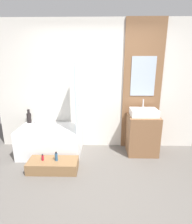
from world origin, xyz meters
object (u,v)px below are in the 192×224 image
object	(u,v)px
bathtub	(51,140)
vase_round_light	(36,120)
sink	(144,112)
bottle_soap_primary	(43,158)
bottle_soap_secondary	(56,157)
vase_tall_dark	(29,117)
wooden_step_bench	(53,165)

from	to	relation	value
bathtub	vase_round_light	size ratio (longest dim) A/B	10.27
vase_round_light	sink	bearing A→B (deg)	-4.40
bottle_soap_primary	bottle_soap_secondary	distance (m)	0.23
bottle_soap_primary	bottle_soap_secondary	xyz separation A→B (m)	(0.23, 0.00, 0.02)
vase_tall_dark	bottle_soap_secondary	size ratio (longest dim) A/B	1.84
bottle_soap_primary	vase_tall_dark	bearing A→B (deg)	121.38
vase_tall_dark	vase_round_light	size ratio (longest dim) A/B	2.49
vase_tall_dark	vase_round_light	world-z (taller)	vase_tall_dark
bathtub	wooden_step_bench	size ratio (longest dim) A/B	1.41
bathtub	vase_tall_dark	bearing A→B (deg)	152.01
bathtub	vase_tall_dark	xyz separation A→B (m)	(-0.50, 0.27, 0.40)
vase_tall_dark	bottle_soap_primary	xyz separation A→B (m)	(0.52, -0.85, -0.44)
vase_round_light	bottle_soap_primary	size ratio (longest dim) A/B	1.04
vase_round_light	bottle_soap_secondary	bearing A→B (deg)	-54.31
wooden_step_bench	vase_round_light	world-z (taller)	vase_round_light
bathtub	vase_round_light	bearing A→B (deg)	144.30
sink	bottle_soap_secondary	bearing A→B (deg)	-157.06
bottle_soap_primary	bottle_soap_secondary	size ratio (longest dim) A/B	0.71
vase_tall_dark	bottle_soap_secondary	xyz separation A→B (m)	(0.75, -0.85, -0.42)
sink	vase_round_light	size ratio (longest dim) A/B	4.41
vase_round_light	bottle_soap_secondary	size ratio (longest dim) A/B	0.74
bathtub	vase_round_light	world-z (taller)	vase_round_light
wooden_step_bench	vase_tall_dark	bearing A→B (deg)	128.92
vase_tall_dark	bottle_soap_secondary	world-z (taller)	vase_tall_dark
vase_round_light	bottle_soap_primary	bearing A→B (deg)	-66.13
vase_round_light	vase_tall_dark	bearing A→B (deg)	174.94
bathtub	bottle_soap_secondary	world-z (taller)	bathtub
wooden_step_bench	sink	world-z (taller)	sink
sink	vase_round_light	bearing A→B (deg)	175.60
bathtub	sink	size ratio (longest dim) A/B	2.33
bathtub	bottle_soap_primary	size ratio (longest dim) A/B	10.69
bottle_soap_secondary	vase_round_light	bearing A→B (deg)	125.69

